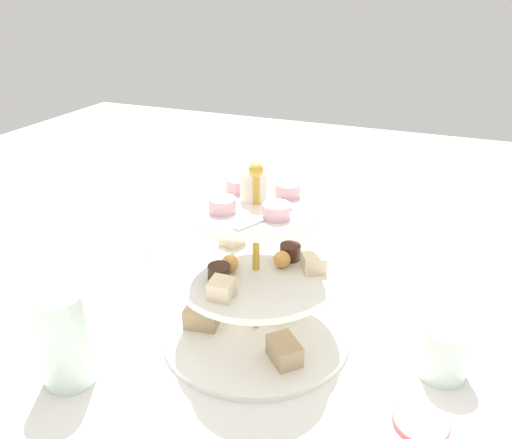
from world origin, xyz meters
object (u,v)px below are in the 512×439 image
water_glass_short_left (444,351)px  water_glass_tall_right (64,338)px  tiered_serving_stand (256,283)px  butter_knife_left (176,244)px  teacup_with_saucer (418,438)px

water_glass_short_left → water_glass_tall_right: bearing=112.8°
tiered_serving_stand → water_glass_tall_right: (-0.18, 0.19, -0.02)m
tiered_serving_stand → butter_knife_left: size_ratio=1.62×
water_glass_tall_right → teacup_with_saucer: (0.05, -0.43, -0.04)m
water_glass_short_left → butter_knife_left: size_ratio=0.43×
water_glass_tall_right → water_glass_short_left: 0.49m
tiered_serving_stand → teacup_with_saucer: tiered_serving_stand is taller
tiered_serving_stand → water_glass_short_left: tiered_serving_stand is taller
tiered_serving_stand → butter_knife_left: tiered_serving_stand is taller
teacup_with_saucer → butter_knife_left: teacup_with_saucer is taller
water_glass_tall_right → butter_knife_left: water_glass_tall_right is taller
teacup_with_saucer → water_glass_tall_right: bearing=96.3°
teacup_with_saucer → butter_knife_left: (0.31, 0.48, -0.02)m
tiered_serving_stand → water_glass_short_left: bearing=-87.4°
tiered_serving_stand → butter_knife_left: (0.19, 0.24, -0.08)m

